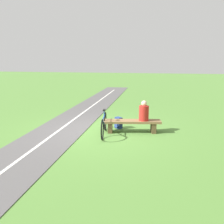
% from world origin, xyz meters
% --- Properties ---
extents(ground_plane, '(80.00, 80.00, 0.00)m').
position_xyz_m(ground_plane, '(0.00, 0.00, 0.00)').
color(ground_plane, '#548438').
extents(bench, '(2.14, 0.83, 0.45)m').
position_xyz_m(bench, '(-1.22, -0.11, 0.32)').
color(bench, brown).
rests_on(bench, ground_plane).
extents(person_seated, '(0.41, 0.41, 0.73)m').
position_xyz_m(person_seated, '(-1.63, -0.19, 0.75)').
color(person_seated, '#B2231E').
rests_on(person_seated, bench).
extents(bicycle, '(0.32, 1.77, 0.88)m').
position_xyz_m(bicycle, '(-0.29, 0.38, 0.37)').
color(bicycle, black).
rests_on(bicycle, ground_plane).
extents(backpack, '(0.33, 0.32, 0.43)m').
position_xyz_m(backpack, '(-0.65, -0.50, 0.21)').
color(backpack, navy).
rests_on(backpack, ground_plane).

